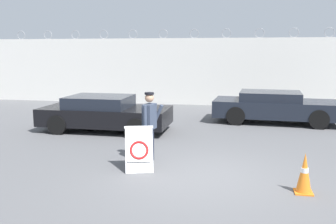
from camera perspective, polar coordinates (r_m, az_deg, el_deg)
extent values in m
plane|color=#5B5B5E|center=(8.42, 5.22, -9.74)|extent=(90.00, 90.00, 0.00)
cube|color=silver|center=(19.12, 8.75, 6.04)|extent=(36.00, 0.30, 3.38)
torus|color=gray|center=(22.54, -21.47, 10.85)|extent=(0.47, 0.03, 0.47)
torus|color=gray|center=(21.73, -17.83, 11.12)|extent=(0.47, 0.03, 0.47)
torus|color=gray|center=(21.01, -13.93, 11.37)|extent=(0.47, 0.03, 0.47)
torus|color=gray|center=(20.40, -9.77, 11.57)|extent=(0.47, 0.03, 0.47)
torus|color=gray|center=(19.89, -5.36, 11.73)|extent=(0.47, 0.03, 0.47)
torus|color=gray|center=(19.50, -0.75, 11.82)|extent=(0.47, 0.03, 0.47)
torus|color=gray|center=(19.24, 4.02, 11.83)|extent=(0.47, 0.03, 0.47)
torus|color=gray|center=(19.11, 8.89, 11.76)|extent=(0.47, 0.03, 0.47)
torus|color=gray|center=(19.11, 13.79, 11.61)|extent=(0.47, 0.03, 0.47)
torus|color=gray|center=(19.25, 18.65, 11.37)|extent=(0.47, 0.03, 0.47)
torus|color=gray|center=(19.51, 23.39, 11.07)|extent=(0.47, 0.03, 0.47)
cube|color=white|center=(8.66, -4.42, -5.85)|extent=(0.73, 0.61, 0.98)
cube|color=white|center=(9.06, -4.48, -5.17)|extent=(0.73, 0.61, 0.98)
cube|color=white|center=(8.74, -4.49, -2.31)|extent=(0.66, 0.25, 0.05)
cube|color=white|center=(8.61, -4.42, -5.80)|extent=(0.58, 0.37, 0.50)
torus|color=red|center=(8.60, -4.42, -5.82)|extent=(0.47, 0.33, 0.42)
cylinder|color=#232838|center=(9.35, -3.03, -5.16)|extent=(0.15, 0.15, 0.82)
cylinder|color=#232838|center=(9.51, -2.59, -4.91)|extent=(0.15, 0.15, 0.82)
cube|color=#384256|center=(9.28, -2.84, -0.70)|extent=(0.29, 0.46, 0.63)
sphere|color=tan|center=(9.21, -2.86, 2.16)|extent=(0.22, 0.22, 0.22)
cylinder|color=#384256|center=(9.04, -3.52, -0.89)|extent=(0.09, 0.09, 0.60)
cylinder|color=#384256|center=(9.48, -1.64, -0.55)|extent=(0.35, 0.15, 0.58)
cylinder|color=black|center=(9.19, -2.87, 2.84)|extent=(0.23, 0.23, 0.05)
cube|color=orange|center=(7.93, 19.92, -11.40)|extent=(0.34, 0.34, 0.03)
cone|color=orange|center=(7.80, 20.08, -8.64)|extent=(0.29, 0.29, 0.77)
cylinder|color=white|center=(7.79, 20.10, -8.37)|extent=(0.15, 0.15, 0.11)
cylinder|color=black|center=(13.61, -2.70, -0.94)|extent=(0.65, 0.20, 0.65)
cylinder|color=black|center=(11.90, -4.82, -2.46)|extent=(0.65, 0.20, 0.65)
cylinder|color=black|center=(14.51, -13.18, -0.54)|extent=(0.65, 0.20, 0.65)
cylinder|color=black|center=(12.91, -16.50, -1.88)|extent=(0.65, 0.20, 0.65)
cube|color=black|center=(13.13, -9.44, -0.56)|extent=(4.40, 1.95, 0.59)
cube|color=black|center=(13.14, -10.39, 1.58)|extent=(2.12, 1.74, 0.39)
cylinder|color=black|center=(16.01, 21.23, 0.06)|extent=(0.70, 0.24, 0.69)
cylinder|color=black|center=(14.24, 22.02, -1.07)|extent=(0.70, 0.24, 0.69)
cylinder|color=black|center=(15.93, 10.80, 0.49)|extent=(0.70, 0.24, 0.69)
cylinder|color=black|center=(14.16, 10.28, -0.59)|extent=(0.70, 0.24, 0.69)
cube|color=black|center=(14.98, 16.13, 0.53)|extent=(4.80, 2.22, 0.62)
cube|color=black|center=(14.91, 15.31, 2.38)|extent=(2.36, 1.87, 0.33)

